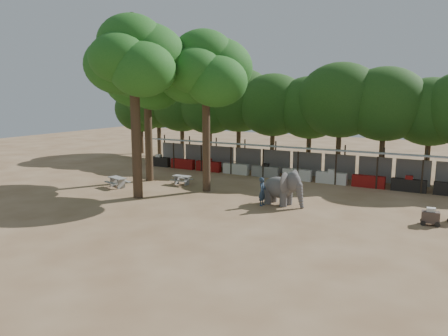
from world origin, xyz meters
The scene contains 11 objects.
ground centered at (0.00, 0.00, 0.00)m, with size 100.00×100.00×0.00m, color brown.
vendor_stalls centered at (0.00, 13.84, 1.18)m, with size 28.00×2.99×2.80m.
yard_tree_left centered at (-9.13, 7.19, 8.20)m, with size 7.10×6.90×11.02m.
yard_tree_center centered at (-6.13, 2.19, 9.21)m, with size 7.10×6.90×12.04m.
yard_tree_back centered at (-3.13, 6.19, 8.54)m, with size 7.10×6.90×11.36m.
backdrop_trees centered at (0.00, 19.00, 5.51)m, with size 46.46×5.95×8.33m.
elephant centered at (3.30, 4.95, 1.12)m, with size 2.99×2.23×2.23m.
handler centered at (2.22, 4.18, 0.90)m, with size 0.65×0.43×1.80m, color #26384C.
picnic_table_near centered at (-9.43, 3.73, 0.50)m, with size 1.86×1.76×0.77m.
picnic_table_far centered at (-5.83, 6.95, 0.45)m, with size 1.40×1.26×0.69m.
cart_front centered at (11.81, 4.79, 0.47)m, with size 1.04×0.74×0.95m.
Camera 1 is at (13.11, -20.34, 7.04)m, focal length 35.00 mm.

